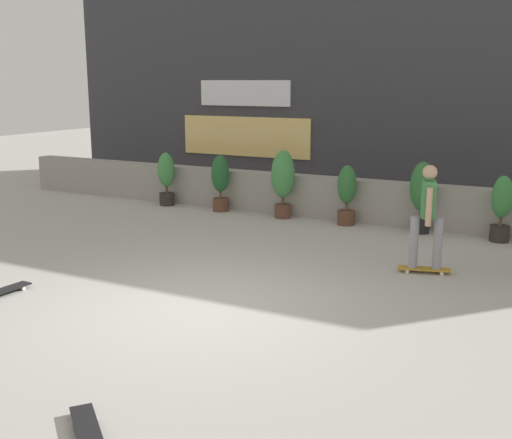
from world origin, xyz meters
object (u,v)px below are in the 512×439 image
object	(u,v)px
potted_plant_3	(347,193)
potted_plant_5	(502,206)
potted_plant_0	(166,177)
skateboard_aside	(87,428)
skater_by_wall_left	(427,214)
potted_plant_2	(283,179)
potted_plant_1	(220,180)
potted_plant_4	(422,192)
skateboard_near_camera	(4,290)

from	to	relation	value
potted_plant_3	potted_plant_5	distance (m)	3.02
potted_plant_0	skateboard_aside	xyz separation A→B (m)	(5.34, -8.62, -0.63)
skater_by_wall_left	skateboard_aside	distance (m)	6.22
potted_plant_2	potted_plant_5	size ratio (longest dim) A/B	1.20
potted_plant_0	potted_plant_5	xyz separation A→B (m)	(7.56, -0.00, -0.02)
potted_plant_1	potted_plant_5	xyz separation A→B (m)	(6.05, -0.00, -0.04)
skater_by_wall_left	skateboard_aside	bearing A→B (deg)	-103.55
potted_plant_5	skateboard_aside	xyz separation A→B (m)	(-2.22, -8.62, -0.61)
potted_plant_4	skateboard_aside	size ratio (longest dim) A/B	1.90
potted_plant_1	skateboard_near_camera	xyz separation A→B (m)	(0.30, -6.42, -0.65)
skateboard_near_camera	potted_plant_0	bearing A→B (deg)	105.71
potted_plant_5	skater_by_wall_left	size ratio (longest dim) A/B	0.73
potted_plant_1	potted_plant_5	size ratio (longest dim) A/B	1.04
potted_plant_2	potted_plant_5	xyz separation A→B (m)	(4.48, 0.00, -0.19)
potted_plant_2	potted_plant_4	world-z (taller)	potted_plant_2
potted_plant_5	potted_plant_4	bearing A→B (deg)	180.00
potted_plant_5	skateboard_near_camera	world-z (taller)	potted_plant_5
potted_plant_3	potted_plant_1	bearing A→B (deg)	180.00
potted_plant_0	potted_plant_4	bearing A→B (deg)	0.00
potted_plant_1	skater_by_wall_left	distance (m)	5.91
skater_by_wall_left	skateboard_near_camera	size ratio (longest dim) A/B	2.10
skateboard_aside	potted_plant_5	bearing A→B (deg)	75.57
potted_plant_2	skater_by_wall_left	distance (m)	4.55
potted_plant_3	potted_plant_5	size ratio (longest dim) A/B	1.00
potted_plant_1	potted_plant_5	distance (m)	6.06
skateboard_aside	potted_plant_0	bearing A→B (deg)	121.78
potted_plant_2	skateboard_aside	size ratio (longest dim) A/B	2.00
skateboard_near_camera	potted_plant_3	bearing A→B (deg)	66.87
potted_plant_1	potted_plant_2	distance (m)	1.59
skater_by_wall_left	skateboard_aside	xyz separation A→B (m)	(-1.44, -5.99, -0.88)
potted_plant_4	potted_plant_5	bearing A→B (deg)	-0.00
skateboard_near_camera	potted_plant_2	bearing A→B (deg)	78.71
potted_plant_2	potted_plant_3	bearing A→B (deg)	0.00
skateboard_aside	potted_plant_1	bearing A→B (deg)	113.98
potted_plant_4	skater_by_wall_left	world-z (taller)	skater_by_wall_left
potted_plant_0	skateboard_aside	bearing A→B (deg)	-58.22
skater_by_wall_left	skateboard_near_camera	xyz separation A→B (m)	(-4.98, -3.78, -0.88)
potted_plant_3	skateboard_near_camera	xyz separation A→B (m)	(-2.74, -6.42, -0.61)
skateboard_near_camera	skateboard_aside	xyz separation A→B (m)	(3.54, -2.21, 0.00)
potted_plant_0	potted_plant_2	distance (m)	3.09
skateboard_near_camera	skateboard_aside	size ratio (longest dim) A/B	1.09
potted_plant_0	potted_plant_5	world-z (taller)	potted_plant_0
potted_plant_4	skateboard_near_camera	distance (m)	7.75
potted_plant_2	skateboard_near_camera	bearing A→B (deg)	-101.29
potted_plant_3	skateboard_aside	size ratio (longest dim) A/B	1.67
potted_plant_0	potted_plant_3	distance (m)	4.55
potted_plant_5	potted_plant_0	bearing A→B (deg)	180.00
potted_plant_3	potted_plant_4	size ratio (longest dim) A/B	0.88
potted_plant_4	skater_by_wall_left	size ratio (longest dim) A/B	0.83
potted_plant_0	potted_plant_3	xyz separation A→B (m)	(4.55, 0.00, -0.02)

